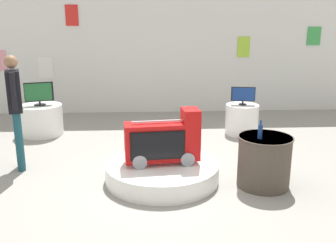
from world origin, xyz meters
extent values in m
plane|color=gray|center=(0.00, 0.00, 0.00)|extent=(30.00, 30.00, 0.00)
cube|color=silver|center=(0.00, 4.47, 1.69)|extent=(12.38, 0.10, 3.39)
cube|color=#9ECC33|center=(2.31, 4.40, 1.67)|extent=(0.31, 0.02, 0.51)
cube|color=green|center=(4.11, 4.40, 1.94)|extent=(0.35, 0.02, 0.46)
cube|color=red|center=(-1.97, 4.40, 2.44)|extent=(0.31, 0.02, 0.50)
cube|color=white|center=(-2.69, 4.40, 1.18)|extent=(0.37, 0.02, 0.52)
cylinder|color=white|center=(0.05, 0.02, 0.13)|extent=(1.68, 1.68, 0.27)
cylinder|color=gray|center=(-0.30, -0.02, 0.37)|extent=(0.25, 0.42, 0.21)
cylinder|color=gray|center=(0.39, 0.06, 0.37)|extent=(0.25, 0.42, 0.21)
cube|color=#B70F0F|center=(0.05, 0.02, 0.61)|extent=(1.12, 0.47, 0.55)
cube|color=#B70F0F|center=(0.47, 0.07, 0.98)|extent=(0.28, 0.38, 0.19)
cube|color=black|center=(-0.02, -0.17, 0.61)|extent=(0.77, 0.10, 0.42)
cube|color=black|center=(-0.02, -0.17, 0.61)|extent=(0.74, 0.10, 0.38)
cube|color=#B2B2B7|center=(0.05, 0.02, 0.91)|extent=(0.87, 0.12, 0.02)
cylinder|color=white|center=(-2.38, 2.52, 0.31)|extent=(0.87, 0.87, 0.63)
cylinder|color=black|center=(-2.38, 2.52, 0.64)|extent=(0.24, 0.24, 0.02)
cylinder|color=black|center=(-2.38, 2.52, 0.68)|extent=(0.04, 0.04, 0.06)
cube|color=black|center=(-2.38, 2.52, 0.91)|extent=(0.56, 0.20, 0.40)
cube|color=#1E5B2D|center=(-2.39, 2.50, 0.91)|extent=(0.51, 0.17, 0.36)
cylinder|color=white|center=(1.82, 2.34, 0.31)|extent=(0.68, 0.68, 0.63)
cylinder|color=black|center=(1.82, 2.34, 0.64)|extent=(0.16, 0.16, 0.02)
cylinder|color=black|center=(1.82, 2.34, 0.68)|extent=(0.04, 0.04, 0.06)
cube|color=black|center=(1.82, 2.34, 0.85)|extent=(0.49, 0.12, 0.30)
cube|color=navy|center=(1.82, 2.32, 0.85)|extent=(0.45, 0.09, 0.27)
cylinder|color=#4C4238|center=(1.49, -0.25, 0.37)|extent=(0.74, 0.74, 0.74)
cylinder|color=#4C4238|center=(1.49, -0.25, 0.73)|extent=(0.77, 0.77, 0.02)
cylinder|color=navy|center=(1.38, -0.33, 0.84)|extent=(0.06, 0.06, 0.19)
cylinder|color=navy|center=(1.38, -0.33, 0.97)|extent=(0.03, 0.03, 0.07)
cylinder|color=#194751|center=(-2.23, 0.70, 0.47)|extent=(0.12, 0.12, 0.95)
cylinder|color=#194751|center=(-2.17, 0.51, 0.47)|extent=(0.12, 0.12, 0.95)
cube|color=black|center=(-2.20, 0.60, 1.27)|extent=(0.31, 0.42, 0.64)
sphere|color=#8C6647|center=(-2.20, 0.60, 1.72)|extent=(0.20, 0.20, 0.20)
cylinder|color=black|center=(-2.28, 0.83, 1.30)|extent=(0.08, 0.08, 0.57)
cylinder|color=black|center=(-2.13, 0.38, 1.30)|extent=(0.08, 0.08, 0.57)
camera|label=1|loc=(-0.15, -5.20, 2.31)|focal=40.22mm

